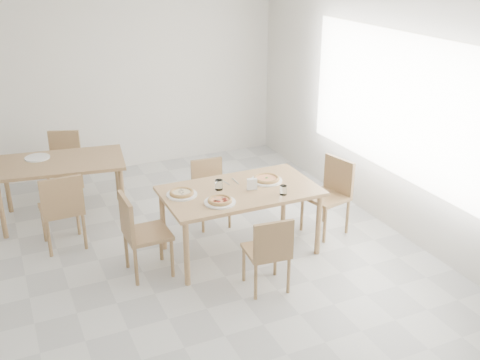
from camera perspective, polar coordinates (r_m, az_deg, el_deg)
name	(u,v)px	position (r m, az deg, el deg)	size (l,w,h in m)	color
room	(396,104)	(6.60, 15.53, 7.42)	(7.28, 7.00, 7.00)	silver
main_table	(240,196)	(6.01, 0.00, -1.60)	(1.65, 0.94, 0.75)	tan
chair_south	(269,249)	(5.41, 2.98, -7.04)	(0.43, 0.43, 0.80)	#9D794E
chair_north	(210,187)	(6.77, -3.11, -0.75)	(0.41, 0.41, 0.79)	#9D794E
chair_west	(139,230)	(5.74, -10.22, -4.99)	(0.44, 0.44, 0.89)	#9D794E
chair_east	(331,190)	(6.62, 9.24, -1.03)	(0.53, 0.53, 0.89)	#9D794E
plate_margherita	(266,180)	(6.19, 2.71, -0.03)	(0.34, 0.34, 0.02)	white
plate_mushroom	(182,195)	(5.86, -5.94, -1.48)	(0.32, 0.32, 0.02)	white
plate_pepperoni	(220,202)	(5.66, -2.06, -2.27)	(0.32, 0.32, 0.02)	white
pizza_margherita	(267,178)	(6.18, 2.71, 0.16)	(0.32, 0.32, 0.03)	#DCBA67
pizza_mushroom	(182,193)	(5.85, -5.94, -1.28)	(0.34, 0.34, 0.03)	#DCBA67
pizza_pepperoni	(220,200)	(5.65, -2.06, -2.06)	(0.30, 0.30, 0.03)	#DCBA67
tumbler_a	(219,185)	(5.96, -2.16, -0.49)	(0.08, 0.08, 0.11)	white
tumbler_b	(283,190)	(5.85, 4.42, -1.03)	(0.08, 0.08, 0.10)	white
napkin_holder	(252,185)	(5.94, 1.22, -0.48)	(0.12, 0.08, 0.13)	silver
fork_a	(235,181)	(6.17, -0.48, -0.13)	(0.02, 0.19, 0.01)	silver
fork_b	(225,182)	(6.15, -1.54, -0.22)	(0.02, 0.19, 0.01)	silver
second_table	(60,167)	(7.13, -17.79, 1.22)	(1.61, 1.07, 0.75)	#9D794E
chair_back_s	(62,206)	(6.43, -17.64, -2.56)	(0.46, 0.46, 0.90)	#9D794E
chair_back_n	(64,158)	(7.97, -17.41, 2.14)	(0.53, 0.53, 0.84)	#9D794E
plate_empty	(37,158)	(7.28, -19.90, 2.15)	(0.30, 0.30, 0.02)	white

